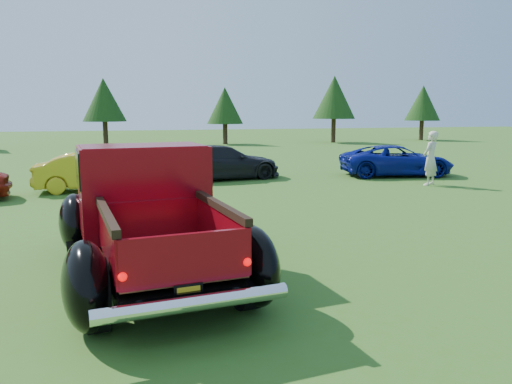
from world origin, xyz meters
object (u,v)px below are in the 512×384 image
at_px(tree_mid_left, 104,100).
at_px(tree_far_east, 423,103).
at_px(tree_mid_right, 225,106).
at_px(show_car_blue, 396,160).
at_px(spectator, 430,158).
at_px(tree_east, 334,97).
at_px(pickup_truck, 144,211).
at_px(show_car_yellow, 94,172).
at_px(show_car_grey, 222,162).

bearing_deg(tree_mid_left, tree_far_east, -1.06).
xyz_separation_m(tree_mid_right, tree_far_east, (18.00, 0.50, 0.27)).
distance_m(show_car_blue, spectator, 2.67).
distance_m(tree_far_east, spectator, 28.68).
bearing_deg(spectator, tree_east, -137.24).
height_order(pickup_truck, spectator, pickup_truck).
bearing_deg(show_car_yellow, tree_east, -41.98).
bearing_deg(tree_mid_right, show_car_grey, -102.84).
height_order(tree_far_east, pickup_truck, tree_far_east).
bearing_deg(show_car_yellow, tree_mid_left, -1.25).
bearing_deg(show_car_grey, spectator, -126.34).
bearing_deg(show_car_grey, tree_far_east, -56.30).
bearing_deg(show_car_grey, tree_mid_left, 3.95).
bearing_deg(show_car_grey, show_car_blue, -105.89).
relative_size(show_car_grey, spectator, 2.37).
bearing_deg(pickup_truck, tree_mid_left, 86.01).
bearing_deg(tree_mid_right, tree_east, -3.18).
height_order(pickup_truck, show_car_yellow, pickup_truck).
distance_m(pickup_truck, show_car_yellow, 8.91).
xyz_separation_m(tree_far_east, show_car_yellow, (-27.13, -21.81, -2.62)).
relative_size(tree_east, show_car_grey, 1.20).
height_order(tree_east, show_car_blue, tree_east).
xyz_separation_m(show_car_blue, spectator, (-0.29, -2.64, 0.34)).
bearing_deg(tree_far_east, tree_mid_left, 178.94).
bearing_deg(tree_mid_left, tree_east, -4.76).
distance_m(tree_mid_left, show_car_grey, 21.41).
relative_size(tree_mid_left, tree_far_east, 1.04).
bearing_deg(spectator, show_car_blue, -126.94).
bearing_deg(show_car_blue, tree_mid_left, 38.48).
height_order(tree_east, pickup_truck, tree_east).
bearing_deg(tree_east, pickup_truck, -119.91).
height_order(tree_east, spectator, tree_east).
xyz_separation_m(tree_far_east, pickup_truck, (-26.06, -30.65, -2.27)).
bearing_deg(show_car_blue, show_car_grey, 92.95).
height_order(tree_far_east, show_car_grey, tree_far_east).
height_order(tree_mid_left, show_car_blue, tree_mid_left).
xyz_separation_m(tree_east, show_car_yellow, (-18.13, -20.81, -3.03)).
xyz_separation_m(tree_east, tree_far_east, (9.00, 1.00, -0.41)).
bearing_deg(pickup_truck, show_car_blue, 36.18).
height_order(tree_mid_left, pickup_truck, tree_mid_left).
height_order(show_car_grey, spectator, spectator).
distance_m(show_car_yellow, show_car_blue, 11.64).
xyz_separation_m(show_car_yellow, spectator, (11.33, -2.01, 0.33)).
distance_m(tree_mid_right, show_car_yellow, 23.30).
bearing_deg(spectator, tree_far_east, -154.20).
height_order(tree_east, show_car_grey, tree_east).
xyz_separation_m(tree_east, show_car_blue, (-6.51, -20.18, -3.04)).
distance_m(tree_mid_right, pickup_truck, 31.27).
distance_m(tree_mid_left, show_car_yellow, 22.48).
bearing_deg(tree_mid_right, tree_mid_left, 173.66).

